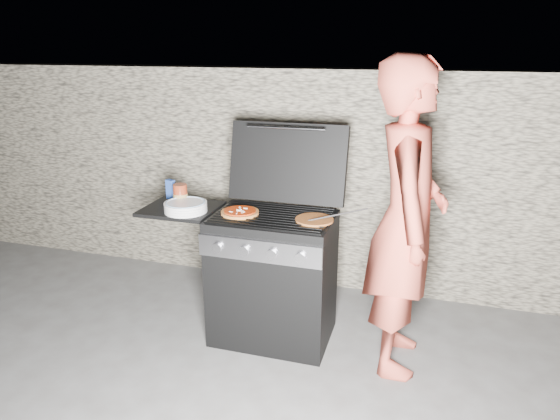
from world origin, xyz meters
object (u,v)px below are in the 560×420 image
(gas_grill, at_px, (239,273))
(sauce_jar, at_px, (180,195))
(person, at_px, (406,220))
(pizza_topped, at_px, (240,212))

(gas_grill, height_order, sauce_jar, sauce_jar)
(gas_grill, relative_size, person, 0.69)
(sauce_jar, relative_size, person, 0.08)
(pizza_topped, height_order, sauce_jar, sauce_jar)
(pizza_topped, height_order, person, person)
(gas_grill, bearing_deg, person, -1.63)
(person, bearing_deg, gas_grill, 85.36)
(gas_grill, height_order, pizza_topped, pizza_topped)
(pizza_topped, xyz_separation_m, sauce_jar, (-0.47, 0.08, 0.05))
(gas_grill, distance_m, sauce_jar, 0.68)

